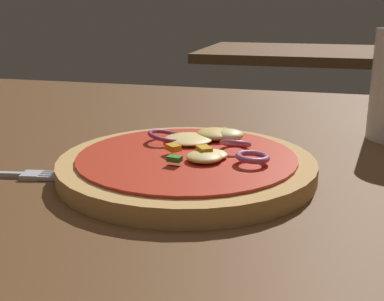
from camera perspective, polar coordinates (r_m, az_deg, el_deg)
dining_table at (r=0.53m, az=-1.98°, el=-3.46°), size 1.15×0.99×0.03m
pizza at (r=0.49m, az=-0.43°, el=-1.55°), size 0.25×0.25×0.04m
fork at (r=0.52m, az=-20.54°, el=-2.59°), size 0.15×0.04×0.01m
background_table at (r=1.91m, az=12.10°, el=10.77°), size 0.70×0.54×0.03m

